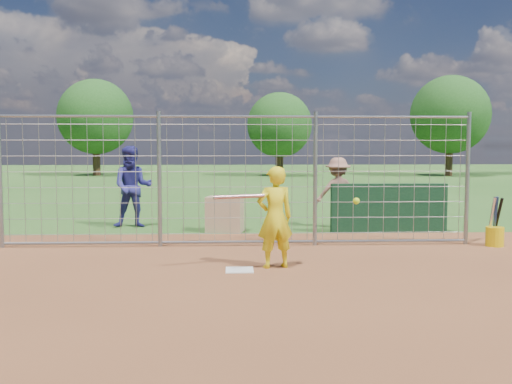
{
  "coord_description": "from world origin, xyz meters",
  "views": [
    {
      "loc": [
        -0.12,
        -8.95,
        1.94
      ],
      "look_at": [
        0.3,
        0.8,
        1.15
      ],
      "focal_mm": 40.0,
      "sensor_mm": 36.0,
      "label": 1
    }
  ],
  "objects_px": {
    "bystander_a": "(133,187)",
    "bucket_with_bats": "(495,234)",
    "equipment_bin": "(225,214)",
    "batter": "(275,217)",
    "bystander_c": "(338,192)"
  },
  "relations": [
    {
      "from": "bucket_with_bats",
      "to": "equipment_bin",
      "type": "bearing_deg",
      "value": 158.1
    },
    {
      "from": "bystander_a",
      "to": "batter",
      "type": "bearing_deg",
      "value": -61.43
    },
    {
      "from": "bystander_c",
      "to": "equipment_bin",
      "type": "height_order",
      "value": "bystander_c"
    },
    {
      "from": "bystander_a",
      "to": "equipment_bin",
      "type": "bearing_deg",
      "value": -24.81
    },
    {
      "from": "bystander_c",
      "to": "bucket_with_bats",
      "type": "bearing_deg",
      "value": 127.47
    },
    {
      "from": "batter",
      "to": "bucket_with_bats",
      "type": "distance_m",
      "value": 4.78
    },
    {
      "from": "batter",
      "to": "equipment_bin",
      "type": "relative_size",
      "value": 2.03
    },
    {
      "from": "bystander_c",
      "to": "bucket_with_bats",
      "type": "distance_m",
      "value": 3.79
    },
    {
      "from": "bystander_a",
      "to": "bucket_with_bats",
      "type": "height_order",
      "value": "bystander_a"
    },
    {
      "from": "bystander_a",
      "to": "bystander_c",
      "type": "distance_m",
      "value": 4.89
    },
    {
      "from": "bystander_c",
      "to": "equipment_bin",
      "type": "relative_size",
      "value": 2.08
    },
    {
      "from": "batter",
      "to": "equipment_bin",
      "type": "xyz_separation_m",
      "value": [
        -0.84,
        3.87,
        -0.41
      ]
    },
    {
      "from": "batter",
      "to": "bystander_a",
      "type": "bearing_deg",
      "value": -72.1
    },
    {
      "from": "bystander_a",
      "to": "bucket_with_bats",
      "type": "distance_m",
      "value": 8.03
    },
    {
      "from": "equipment_bin",
      "to": "bucket_with_bats",
      "type": "relative_size",
      "value": 0.82
    }
  ]
}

